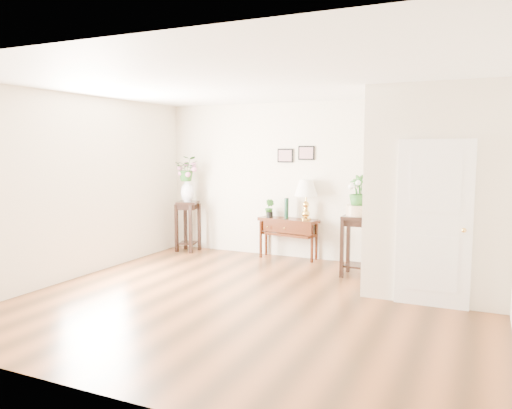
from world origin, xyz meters
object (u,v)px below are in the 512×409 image
Objects in this scene: table_lamp at (306,200)px; plant_stand_a at (188,226)px; console_table at (288,239)px; plant_stand_b at (357,246)px.

table_lamp is 0.74× the size of plant_stand_a.
plant_stand_b reaches higher than console_table.
table_lamp is at bearing 4.81° from plant_stand_a.
table_lamp is 0.75× the size of plant_stand_b.
table_lamp reaches higher than plant_stand_a.
table_lamp is 2.41m from plant_stand_a.
console_table is at bearing 180.00° from table_lamp.
plant_stand_a is 3.46m from plant_stand_b.
plant_stand_b is (1.42, -0.70, 0.11)m from console_table.
console_table is 1.13× the size of plant_stand_a.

